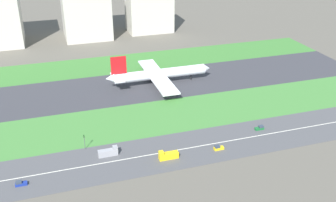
% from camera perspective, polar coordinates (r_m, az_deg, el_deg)
% --- Properties ---
extents(ground_plane, '(800.00, 800.00, 0.00)m').
position_cam_1_polar(ground_plane, '(235.96, -3.77, 2.22)').
color(ground_plane, '#5B564C').
extents(runway, '(280.00, 46.00, 0.10)m').
position_cam_1_polar(runway, '(235.94, -3.77, 2.23)').
color(runway, '#38383D').
rests_on(runway, ground_plane).
extents(grass_median_north, '(280.00, 36.00, 0.10)m').
position_cam_1_polar(grass_median_north, '(273.10, -5.91, 5.51)').
color(grass_median_north, '#3D7A33').
rests_on(grass_median_north, ground_plane).
extents(grass_median_south, '(280.00, 36.00, 0.10)m').
position_cam_1_polar(grass_median_south, '(200.28, -0.86, -2.24)').
color(grass_median_south, '#427F38').
rests_on(grass_median_south, ground_plane).
extents(highway, '(280.00, 28.00, 0.10)m').
position_cam_1_polar(highway, '(174.09, 2.23, -6.97)').
color(highway, '#4C4C4F').
rests_on(highway, ground_plane).
extents(highway_centerline, '(266.00, 0.50, 0.01)m').
position_cam_1_polar(highway_centerline, '(174.06, 2.23, -6.95)').
color(highway_centerline, silver).
rests_on(highway_centerline, highway).
extents(airliner, '(65.00, 56.00, 19.70)m').
position_cam_1_polar(airliner, '(235.88, -1.50, 3.90)').
color(airliner, white).
rests_on(airliner, runway).
extents(truck_0, '(8.40, 2.50, 4.00)m').
position_cam_1_polar(truck_0, '(170.77, -8.61, -7.35)').
color(truck_0, '#99999E').
rests_on(truck_0, highway).
extents(car_1, '(4.40, 1.80, 2.00)m').
position_cam_1_polar(car_1, '(174.59, 7.31, -6.74)').
color(car_1, yellow).
rests_on(car_1, highway).
extents(truck_1, '(8.40, 2.50, 4.00)m').
position_cam_1_polar(truck_1, '(166.88, -0.00, -7.88)').
color(truck_1, yellow).
rests_on(truck_1, highway).
extents(car_3, '(4.40, 1.80, 2.00)m').
position_cam_1_polar(car_3, '(193.18, 13.15, -3.82)').
color(car_3, '#19662D').
rests_on(car_3, highway).
extents(car_4, '(4.40, 1.80, 2.00)m').
position_cam_1_polar(car_4, '(162.72, -20.57, -11.12)').
color(car_4, navy).
rests_on(car_4, highway).
extents(traffic_light, '(0.36, 0.50, 7.20)m').
position_cam_1_polar(traffic_light, '(175.39, -12.01, -5.68)').
color(traffic_light, '#4C4C51').
rests_on(traffic_light, highway).
extents(hangar_building, '(36.58, 39.71, 50.60)m').
position_cam_1_polar(hangar_building, '(333.15, -11.92, 13.35)').
color(hangar_building, beige).
rests_on(hangar_building, ground_plane).
extents(office_tower, '(36.91, 25.94, 41.93)m').
position_cam_1_polar(office_tower, '(343.55, -2.76, 13.48)').
color(office_tower, beige).
rests_on(office_tower, ground_plane).
extents(fuel_tank_west, '(16.18, 16.18, 17.05)m').
position_cam_1_polar(fuel_tank_west, '(380.84, -11.98, 12.27)').
color(fuel_tank_west, silver).
rests_on(fuel_tank_west, ground_plane).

